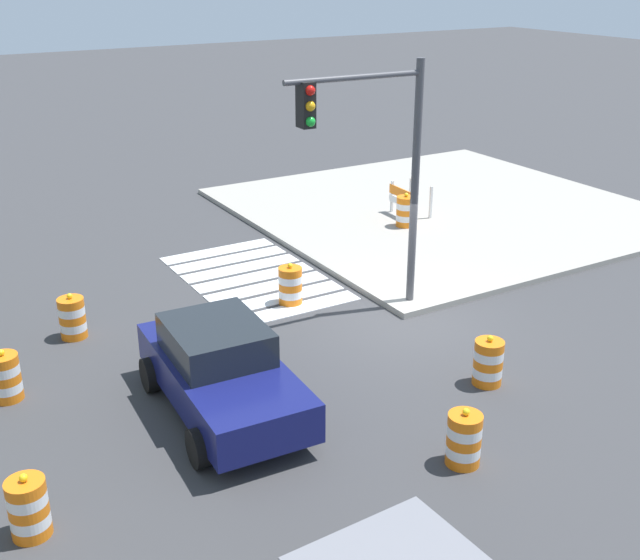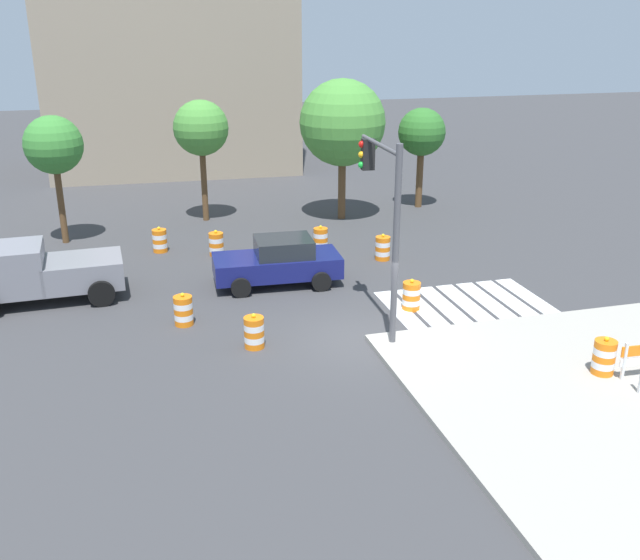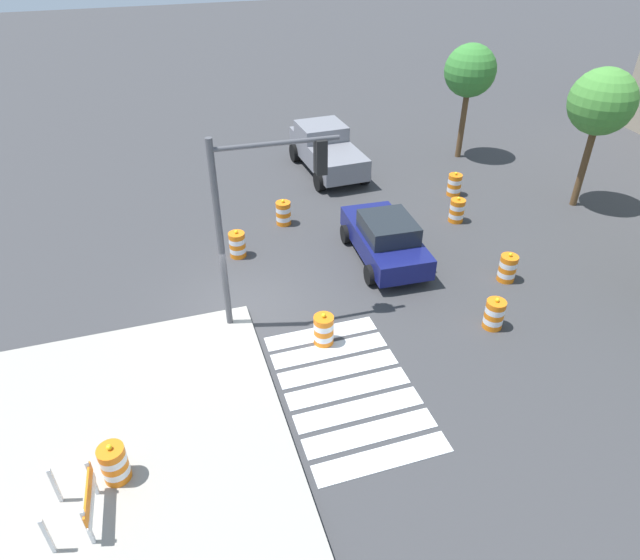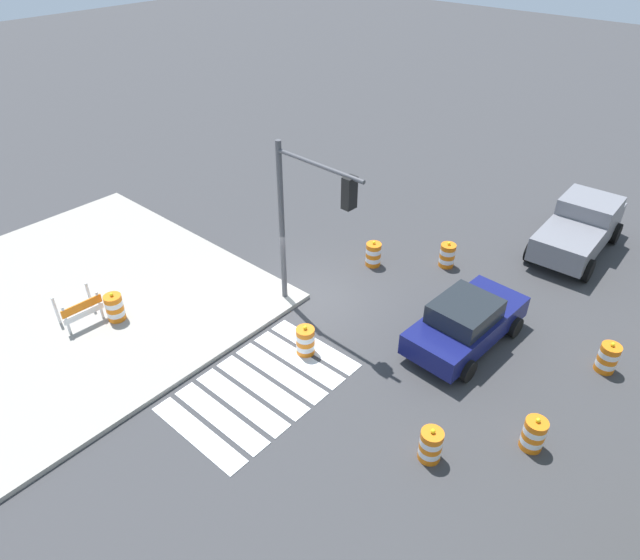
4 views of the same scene
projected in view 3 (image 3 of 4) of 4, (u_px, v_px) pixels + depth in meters
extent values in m
plane|color=#38383A|center=(247.00, 310.00, 16.79)|extent=(120.00, 120.00, 0.00)
cube|color=silver|center=(321.00, 334.00, 15.86)|extent=(0.60, 3.20, 0.02)
cube|color=silver|center=(329.00, 350.00, 15.27)|extent=(0.60, 3.20, 0.02)
cube|color=silver|center=(338.00, 369.00, 14.68)|extent=(0.60, 3.20, 0.02)
cube|color=silver|center=(348.00, 388.00, 14.10)|extent=(0.60, 3.20, 0.02)
cube|color=silver|center=(359.00, 410.00, 13.51)|extent=(0.60, 3.20, 0.02)
cube|color=silver|center=(370.00, 433.00, 12.92)|extent=(0.60, 3.20, 0.02)
cube|color=silver|center=(383.00, 459.00, 12.33)|extent=(0.60, 3.20, 0.02)
cube|color=navy|center=(384.00, 241.00, 18.84)|extent=(4.39, 2.07, 0.70)
cube|color=#1E2328|center=(388.00, 227.00, 18.27)|extent=(1.98, 1.70, 0.60)
cylinder|color=black|center=(346.00, 234.00, 19.91)|extent=(0.67, 0.27, 0.66)
cylinder|color=black|center=(396.00, 228.00, 20.31)|extent=(0.67, 0.27, 0.66)
cylinder|color=black|center=(370.00, 275.00, 17.76)|extent=(0.67, 0.27, 0.66)
cylinder|color=black|center=(425.00, 267.00, 18.16)|extent=(0.67, 0.27, 0.66)
cube|color=slate|center=(338.00, 163.00, 23.83)|extent=(2.58, 2.10, 0.90)
cube|color=slate|center=(321.00, 140.00, 25.29)|extent=(1.98, 2.08, 1.50)
cube|color=slate|center=(313.00, 138.00, 26.31)|extent=(1.48, 1.96, 0.90)
cylinder|color=black|center=(295.00, 152.00, 26.04)|extent=(0.85, 0.33, 0.84)
cylinder|color=black|center=(335.00, 147.00, 26.62)|extent=(0.85, 0.33, 0.84)
cylinder|color=black|center=(320.00, 181.00, 23.41)|extent=(0.85, 0.33, 0.84)
cylinder|color=black|center=(364.00, 174.00, 23.99)|extent=(0.85, 0.33, 0.84)
cylinder|color=orange|center=(505.00, 277.00, 18.07)|extent=(0.56, 0.56, 0.18)
cylinder|color=white|center=(506.00, 273.00, 17.97)|extent=(0.56, 0.56, 0.18)
cylinder|color=orange|center=(508.00, 268.00, 17.86)|extent=(0.56, 0.56, 0.18)
cylinder|color=white|center=(509.00, 263.00, 17.76)|extent=(0.56, 0.56, 0.18)
cylinder|color=orange|center=(510.00, 259.00, 17.66)|extent=(0.56, 0.56, 0.18)
sphere|color=yellow|center=(511.00, 255.00, 17.58)|extent=(0.12, 0.12, 0.12)
cylinder|color=orange|center=(324.00, 340.00, 15.52)|extent=(0.56, 0.56, 0.18)
cylinder|color=white|center=(324.00, 335.00, 15.41)|extent=(0.56, 0.56, 0.18)
cylinder|color=orange|center=(324.00, 330.00, 15.31)|extent=(0.56, 0.56, 0.18)
cylinder|color=white|center=(324.00, 325.00, 15.21)|extent=(0.56, 0.56, 0.18)
cylinder|color=orange|center=(324.00, 320.00, 15.11)|extent=(0.56, 0.56, 0.18)
sphere|color=yellow|center=(324.00, 315.00, 15.02)|extent=(0.12, 0.12, 0.12)
cylinder|color=orange|center=(456.00, 219.00, 21.35)|extent=(0.56, 0.56, 0.18)
cylinder|color=white|center=(456.00, 215.00, 21.25)|extent=(0.56, 0.56, 0.18)
cylinder|color=orange|center=(457.00, 211.00, 21.15)|extent=(0.56, 0.56, 0.18)
cylinder|color=white|center=(457.00, 206.00, 21.05)|extent=(0.56, 0.56, 0.18)
cylinder|color=orange|center=(458.00, 202.00, 20.95)|extent=(0.56, 0.56, 0.18)
sphere|color=yellow|center=(459.00, 198.00, 20.86)|extent=(0.12, 0.12, 0.12)
cylinder|color=orange|center=(492.00, 324.00, 16.09)|extent=(0.56, 0.56, 0.18)
cylinder|color=white|center=(493.00, 319.00, 15.99)|extent=(0.56, 0.56, 0.18)
cylinder|color=orange|center=(494.00, 314.00, 15.89)|extent=(0.56, 0.56, 0.18)
cylinder|color=white|center=(495.00, 309.00, 15.79)|extent=(0.56, 0.56, 0.18)
cylinder|color=orange|center=(496.00, 304.00, 15.68)|extent=(0.56, 0.56, 0.18)
sphere|color=yellow|center=(497.00, 300.00, 15.60)|extent=(0.12, 0.12, 0.12)
cylinder|color=orange|center=(238.00, 254.00, 19.28)|extent=(0.56, 0.56, 0.18)
cylinder|color=white|center=(238.00, 249.00, 19.18)|extent=(0.56, 0.56, 0.18)
cylinder|color=orange|center=(237.00, 245.00, 19.07)|extent=(0.56, 0.56, 0.18)
cylinder|color=white|center=(237.00, 240.00, 18.97)|extent=(0.56, 0.56, 0.18)
cylinder|color=orange|center=(236.00, 236.00, 18.87)|extent=(0.56, 0.56, 0.18)
sphere|color=yellow|center=(236.00, 232.00, 18.79)|extent=(0.12, 0.12, 0.12)
cylinder|color=orange|center=(453.00, 193.00, 23.25)|extent=(0.56, 0.56, 0.18)
cylinder|color=white|center=(454.00, 189.00, 23.14)|extent=(0.56, 0.56, 0.18)
cylinder|color=orange|center=(454.00, 185.00, 23.04)|extent=(0.56, 0.56, 0.18)
cylinder|color=white|center=(455.00, 181.00, 22.94)|extent=(0.56, 0.56, 0.18)
cylinder|color=orange|center=(456.00, 177.00, 22.84)|extent=(0.56, 0.56, 0.18)
sphere|color=yellow|center=(456.00, 173.00, 22.75)|extent=(0.12, 0.12, 0.12)
cylinder|color=orange|center=(284.00, 222.00, 21.18)|extent=(0.56, 0.56, 0.18)
cylinder|color=white|center=(284.00, 217.00, 21.08)|extent=(0.56, 0.56, 0.18)
cylinder|color=orange|center=(283.00, 213.00, 20.97)|extent=(0.56, 0.56, 0.18)
cylinder|color=white|center=(283.00, 209.00, 20.87)|extent=(0.56, 0.56, 0.18)
cylinder|color=orange|center=(283.00, 205.00, 20.77)|extent=(0.56, 0.56, 0.18)
sphere|color=yellow|center=(283.00, 201.00, 20.69)|extent=(0.12, 0.12, 0.12)
cylinder|color=orange|center=(118.00, 474.00, 11.73)|extent=(0.56, 0.56, 0.18)
cylinder|color=white|center=(116.00, 469.00, 11.63)|extent=(0.56, 0.56, 0.18)
cylinder|color=orange|center=(114.00, 463.00, 11.52)|extent=(0.56, 0.56, 0.18)
cylinder|color=white|center=(112.00, 458.00, 11.42)|extent=(0.56, 0.56, 0.18)
cylinder|color=orange|center=(111.00, 452.00, 11.32)|extent=(0.56, 0.56, 0.18)
sphere|color=yellow|center=(109.00, 447.00, 11.24)|extent=(0.12, 0.12, 0.12)
cube|color=silver|center=(92.00, 478.00, 11.18)|extent=(0.07, 0.07, 1.00)
cube|color=silver|center=(55.00, 485.00, 11.03)|extent=(0.07, 0.07, 1.00)
cube|color=silver|center=(88.00, 527.00, 10.31)|extent=(0.07, 0.07, 1.00)
cube|color=silver|center=(47.00, 536.00, 10.16)|extent=(0.07, 0.07, 1.00)
cube|color=orange|center=(88.00, 493.00, 10.61)|extent=(1.30, 0.11, 0.28)
cube|color=white|center=(92.00, 503.00, 10.78)|extent=(1.30, 0.11, 0.20)
cylinder|color=#4C4C51|center=(220.00, 240.00, 14.52)|extent=(0.18, 0.18, 5.50)
cylinder|color=#4C4C51|center=(276.00, 143.00, 13.49)|extent=(0.23, 3.20, 0.12)
cube|color=black|center=(320.00, 156.00, 13.99)|extent=(0.37, 0.29, 0.90)
sphere|color=red|center=(318.00, 142.00, 13.97)|extent=(0.20, 0.20, 0.20)
sphere|color=#F2A514|center=(318.00, 153.00, 14.15)|extent=(0.20, 0.20, 0.20)
sphere|color=green|center=(318.00, 165.00, 14.32)|extent=(0.20, 0.20, 0.20)
cylinder|color=brown|center=(462.00, 124.00, 25.84)|extent=(0.26, 0.26, 3.19)
sphere|color=#387F33|center=(470.00, 70.00, 24.49)|extent=(2.28, 2.28, 2.28)
cylinder|color=brown|center=(584.00, 166.00, 21.63)|extent=(0.27, 0.27, 3.31)
sphere|color=#478C38|center=(602.00, 102.00, 20.21)|extent=(2.41, 2.41, 2.41)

